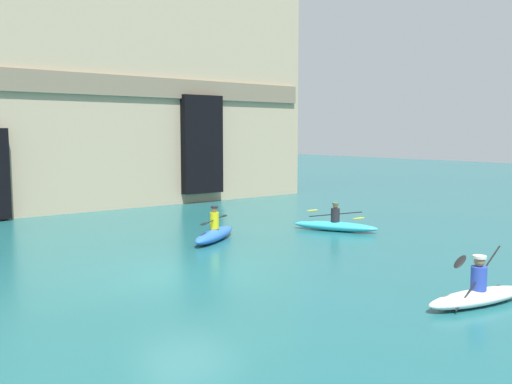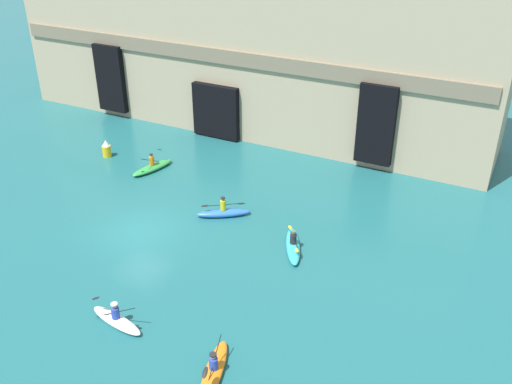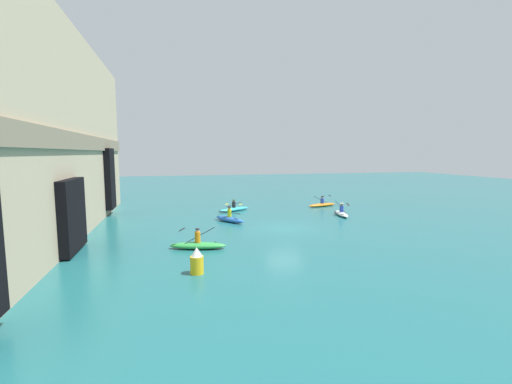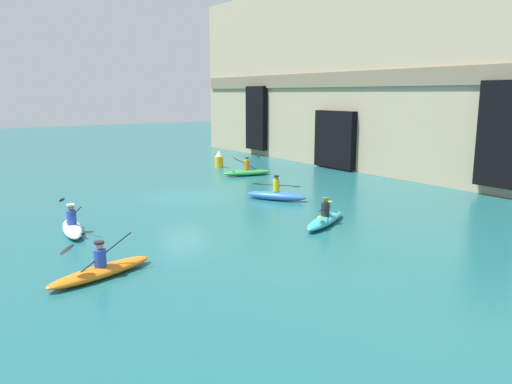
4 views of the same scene
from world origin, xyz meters
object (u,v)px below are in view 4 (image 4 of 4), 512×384
at_px(kayak_blue, 276,195).
at_px(kayak_white, 72,227).
at_px(kayak_green, 247,172).
at_px(kayak_orange, 101,270).
at_px(kayak_cyan, 325,219).
at_px(marker_buoy, 219,160).

bearing_deg(kayak_blue, kayak_white, -121.72).
height_order(kayak_green, kayak_orange, kayak_green).
height_order(kayak_orange, kayak_blue, kayak_blue).
relative_size(kayak_orange, kayak_blue, 1.16).
height_order(kayak_green, kayak_white, kayak_green).
bearing_deg(kayak_orange, kayak_cyan, 168.36).
xyz_separation_m(kayak_white, marker_buoy, (-11.23, 12.84, 0.32)).
height_order(kayak_white, marker_buoy, kayak_white).
height_order(kayak_blue, marker_buoy, kayak_blue).
relative_size(kayak_green, kayak_white, 1.11).
relative_size(kayak_cyan, kayak_blue, 1.14).
bearing_deg(kayak_cyan, kayak_green, 43.97).
relative_size(kayak_white, kayak_orange, 0.88).
xyz_separation_m(kayak_orange, marker_buoy, (-16.31, 13.39, 0.34)).
height_order(kayak_cyan, kayak_blue, kayak_blue).
distance_m(kayak_white, marker_buoy, 17.06).
distance_m(kayak_orange, kayak_cyan, 9.03).
height_order(kayak_white, kayak_orange, kayak_white).
bearing_deg(kayak_white, kayak_cyan, -107.36).
relative_size(kayak_green, kayak_orange, 0.97).
height_order(kayak_green, kayak_blue, kayak_green).
xyz_separation_m(kayak_orange, kayak_blue, (-5.43, 10.18, 0.05)).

